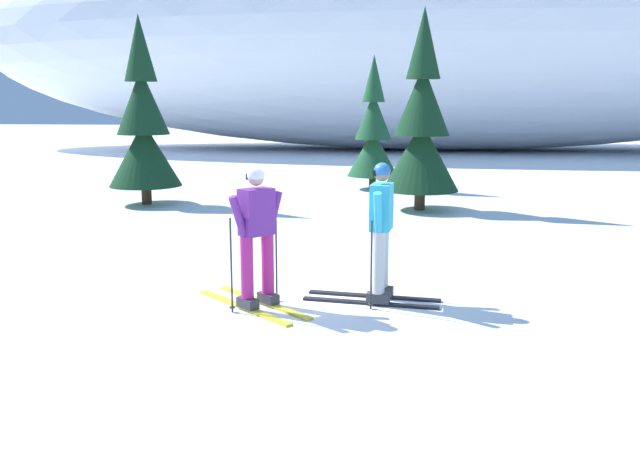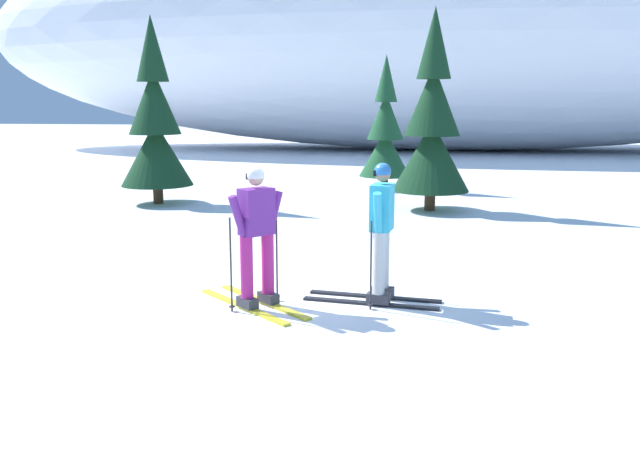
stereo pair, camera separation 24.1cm
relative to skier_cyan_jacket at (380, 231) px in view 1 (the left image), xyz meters
The scene contains 7 objects.
ground_plane 1.20m from the skier_cyan_jacket, 159.64° to the left, with size 120.00×120.00×0.00m, color white.
skier_cyan_jacket is the anchor object (origin of this frame).
skier_purple_jacket 1.51m from the skier_cyan_jacket, 163.94° to the right, with size 1.60×1.49×1.71m.
pine_tree_far_left 9.41m from the skier_cyan_jacket, 128.17° to the left, with size 1.72×1.72×4.45m.
pine_tree_center_left 10.84m from the skier_cyan_jacket, 92.39° to the left, with size 1.43×1.43×3.71m.
pine_tree_center_right 7.34m from the skier_cyan_jacket, 84.08° to the left, with size 1.73×1.73×4.49m.
snow_ridge_background 27.47m from the skier_cyan_jacket, 85.37° to the left, with size 48.84×15.73×11.88m, color white.
Camera 1 is at (0.90, -8.27, 2.45)m, focal length 37.31 mm.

